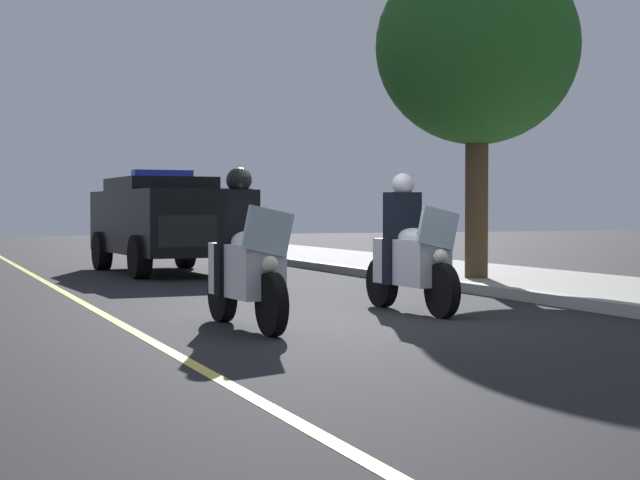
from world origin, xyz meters
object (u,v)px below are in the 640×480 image
at_px(police_motorcycle_lead_right, 410,255).
at_px(tree_far_back, 477,48).
at_px(police_suv, 164,219).
at_px(police_motorcycle_lead_left, 245,263).

height_order(police_motorcycle_lead_right, tree_far_back, tree_far_back).
xyz_separation_m(police_suv, tree_far_back, (4.87, 4.30, 2.94)).
bearing_deg(police_suv, police_motorcycle_lead_left, -7.86).
distance_m(police_motorcycle_lead_left, police_motorcycle_lead_right, 2.58).
distance_m(police_motorcycle_lead_right, tree_far_back, 6.13).
relative_size(police_suv, tree_far_back, 0.89).
distance_m(police_motorcycle_lead_left, police_suv, 9.91).
distance_m(police_motorcycle_lead_left, tree_far_back, 8.20).
bearing_deg(police_motorcycle_lead_right, police_suv, -173.24).
xyz_separation_m(police_motorcycle_lead_left, police_motorcycle_lead_right, (-0.92, 2.41, 0.00)).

